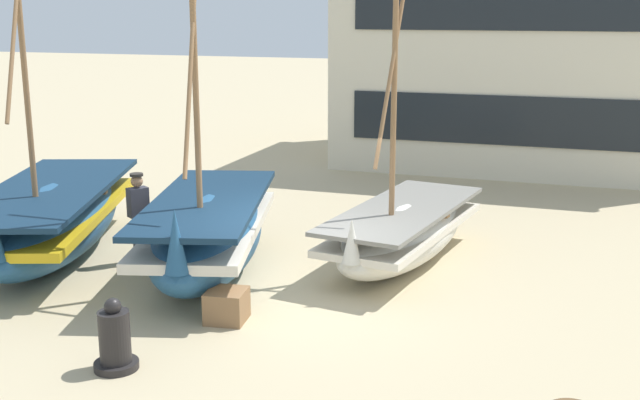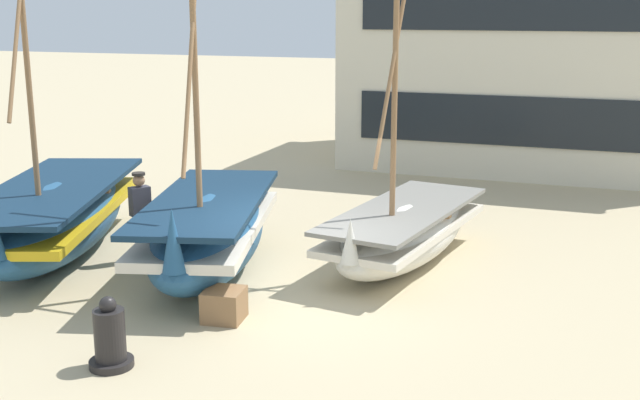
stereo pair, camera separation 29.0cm
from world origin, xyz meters
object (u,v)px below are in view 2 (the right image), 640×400
(cargo_crate, at_px, (224,305))
(harbor_building_main, at_px, (530,56))
(fishing_boat_centre_large, at_px, (54,217))
(fishing_boat_far_right, at_px, (404,232))
(fisherman_by_hull, at_px, (141,218))
(fishing_boat_near_left, at_px, (209,232))
(capstan_winch, at_px, (110,339))

(cargo_crate, relative_size, harbor_building_main, 0.06)
(fishing_boat_centre_large, relative_size, harbor_building_main, 0.75)
(harbor_building_main, bearing_deg, fishing_boat_far_right, -95.31)
(fishing_boat_far_right, distance_m, cargo_crate, 4.08)
(fisherman_by_hull, bearing_deg, cargo_crate, -37.18)
(fishing_boat_near_left, relative_size, fishing_boat_far_right, 1.16)
(fishing_boat_centre_large, distance_m, capstan_winch, 5.40)
(fishing_boat_far_right, distance_m, fisherman_by_hull, 4.85)
(capstan_winch, bearing_deg, fishing_boat_near_left, 98.16)
(cargo_crate, xyz_separation_m, harbor_building_main, (2.90, 14.74, 2.94))
(fishing_boat_centre_large, relative_size, capstan_winch, 8.05)
(fisherman_by_hull, xyz_separation_m, harbor_building_main, (5.62, 12.68, 2.35))
(fishing_boat_far_right, xyz_separation_m, fisherman_by_hull, (-4.59, -1.55, 0.25))
(fishing_boat_far_right, relative_size, fisherman_by_hull, 3.51)
(fisherman_by_hull, bearing_deg, fishing_boat_far_right, 18.67)
(fisherman_by_hull, relative_size, cargo_crate, 2.91)
(fishing_boat_near_left, height_order, fishing_boat_centre_large, fishing_boat_centre_large)
(cargo_crate, bearing_deg, fishing_boat_far_right, 62.73)
(fishing_boat_near_left, relative_size, fishing_boat_centre_large, 0.87)
(fisherman_by_hull, bearing_deg, harbor_building_main, 66.09)
(fishing_boat_near_left, distance_m, fishing_boat_centre_large, 3.27)
(fishing_boat_centre_large, height_order, fishing_boat_far_right, fishing_boat_centre_large)
(cargo_crate, distance_m, harbor_building_main, 15.31)
(fishing_boat_far_right, relative_size, harbor_building_main, 0.57)
(cargo_crate, bearing_deg, fishing_boat_centre_large, 157.60)
(fishing_boat_near_left, height_order, capstan_winch, fishing_boat_near_left)
(capstan_winch, bearing_deg, fishing_boat_far_right, 65.51)
(fishing_boat_centre_large, height_order, fisherman_by_hull, fishing_boat_centre_large)
(fishing_boat_far_right, bearing_deg, fisherman_by_hull, -161.33)
(fishing_boat_near_left, bearing_deg, cargo_crate, -56.83)
(fishing_boat_near_left, height_order, harbor_building_main, fishing_boat_near_left)
(fisherman_by_hull, relative_size, capstan_winch, 1.72)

